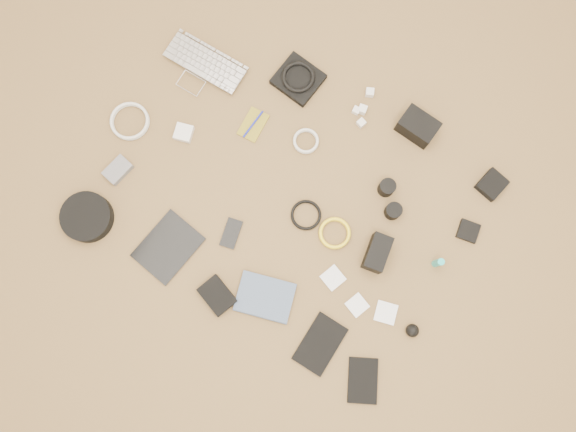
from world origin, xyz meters
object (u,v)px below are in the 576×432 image
at_px(tablet, 168,247).
at_px(paperback, 260,318).
at_px(headphone_case, 87,217).
at_px(dslr_camera, 418,127).
at_px(laptop, 199,72).
at_px(phone, 231,233).

height_order(tablet, paperback, paperback).
distance_m(tablet, headphone_case, 0.32).
xyz_separation_m(dslr_camera, headphone_case, (-0.94, -0.87, -0.01)).
bearing_deg(tablet, laptop, 121.41).
bearing_deg(dslr_camera, tablet, -118.32).
relative_size(laptop, dslr_camera, 2.29).
bearing_deg(dslr_camera, headphone_case, -128.62).
bearing_deg(laptop, paperback, -44.63).
bearing_deg(phone, laptop, 119.96).
height_order(phone, paperback, paperback).
distance_m(laptop, headphone_case, 0.70).
height_order(phone, headphone_case, headphone_case).
bearing_deg(dslr_camera, phone, -114.40).
height_order(dslr_camera, phone, dslr_camera).
distance_m(laptop, dslr_camera, 0.86).
bearing_deg(phone, headphone_case, -168.16).
distance_m(headphone_case, paperback, 0.74).
xyz_separation_m(phone, paperback, (0.24, -0.22, 0.01)).
height_order(tablet, phone, tablet).
xyz_separation_m(laptop, dslr_camera, (0.85, 0.18, 0.03)).
relative_size(phone, headphone_case, 0.59).
xyz_separation_m(laptop, paperback, (0.64, -0.72, -0.00)).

